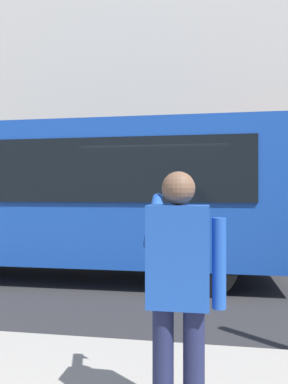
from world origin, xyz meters
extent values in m
plane|color=#2B2B2D|center=(0.00, 0.00, 0.00)|extent=(60.00, 60.00, 0.00)
cube|color=beige|center=(0.00, -6.80, 6.00)|extent=(28.00, 0.80, 12.00)
cube|color=maroon|center=(-3.50, -6.20, 3.00)|extent=(4.40, 1.10, 0.24)
cube|color=#1947AD|center=(2.10, -0.06, 1.70)|extent=(9.00, 2.50, 2.60)
cube|color=black|center=(2.10, 1.20, 2.10)|extent=(7.60, 0.06, 1.10)
cylinder|color=black|center=(-0.90, -1.16, 0.50)|extent=(1.00, 0.28, 1.00)
cylinder|color=black|center=(-0.90, 1.04, 0.50)|extent=(1.00, 0.28, 1.00)
cylinder|color=#1E2347|center=(-0.83, 5.00, 0.56)|extent=(0.14, 0.14, 0.82)
cylinder|color=#1E2347|center=(-0.63, 5.00, 0.56)|extent=(0.14, 0.14, 0.82)
cube|color=#1E4CAD|center=(-0.73, 5.00, 1.30)|extent=(0.40, 0.24, 0.66)
sphere|color=brown|center=(-0.73, 5.00, 1.74)|extent=(0.22, 0.22, 0.22)
cylinder|color=#1E4CAD|center=(-0.99, 5.00, 1.26)|extent=(0.09, 0.09, 0.58)
cylinder|color=#1E4CAD|center=(-0.55, 4.84, 1.52)|extent=(0.09, 0.48, 0.37)
cube|color=black|center=(-0.63, 4.70, 1.72)|extent=(0.07, 0.01, 0.14)
camera|label=1|loc=(-0.93, 7.50, 1.71)|focal=36.00mm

